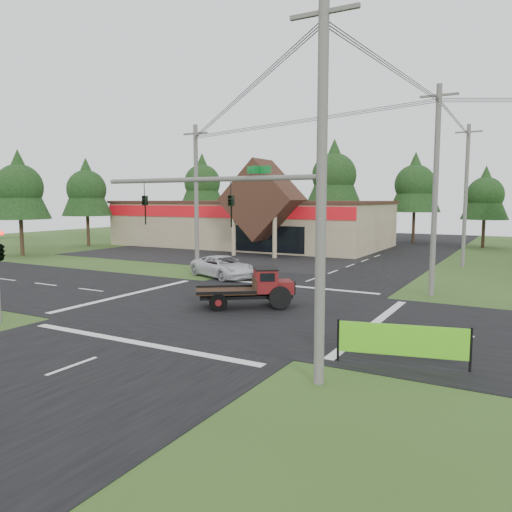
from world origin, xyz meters
The scene contains 20 objects.
ground centered at (0.00, 0.00, 0.00)m, with size 120.00×120.00×0.00m, color #2D4518.
road_ns centered at (0.00, 0.00, 0.01)m, with size 12.00×120.00×0.02m, color black.
road_ew centered at (0.00, 0.00, 0.01)m, with size 120.00×12.00×0.02m, color black.
parking_apron centered at (-14.00, 19.00, 0.01)m, with size 28.00×14.00×0.02m, color black.
cvs_building centered at (-15.70, 29.57, 2.78)m, with size 30.40×18.20×9.19m.
traffic_signal_mast centered at (5.82, -7.50, 4.43)m, with size 8.12×0.24×7.00m.
utility_pole_nr centered at (7.50, -7.50, 5.64)m, with size 2.00×0.30×11.00m.
utility_pole_nw centered at (-8.00, 8.00, 5.39)m, with size 2.00×0.30×10.50m.
utility_pole_ne centered at (8.00, 8.00, 5.89)m, with size 2.00×0.30×11.50m.
utility_pole_n centered at (8.00, 22.00, 5.74)m, with size 2.00×0.30×11.20m.
tree_row_a centered at (-30.00, 40.00, 8.05)m, with size 6.72×6.72×12.12m.
tree_row_b centered at (-20.00, 42.00, 6.70)m, with size 5.60×5.60×10.10m.
tree_row_c centered at (-10.00, 41.00, 8.72)m, with size 7.28×7.28×13.13m.
tree_row_d centered at (0.00, 42.00, 7.38)m, with size 6.16×6.16×11.11m.
tree_row_e centered at (8.00, 40.00, 6.03)m, with size 5.04×5.04×9.09m.
tree_side_w centered at (-32.00, 20.00, 6.70)m, with size 5.60×5.60×10.10m.
tree_side_w_near centered at (-30.00, 10.00, 6.70)m, with size 5.60×5.60×10.10m.
antique_flatbed_truck centered at (0.44, 0.40, 1.01)m, with size 1.85×4.85×2.03m, color #5A0C11, non-canonical shape.
roadside_banner centered at (9.29, -4.83, 0.72)m, with size 4.20×0.12×1.43m, color #5BC81A, non-canonical shape.
white_pickup centered at (-5.81, 8.00, 0.74)m, with size 2.46×5.34×1.48m, color silver.
Camera 1 is at (12.74, -20.74, 5.37)m, focal length 35.00 mm.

